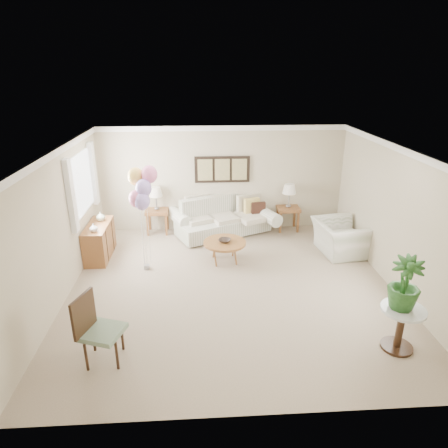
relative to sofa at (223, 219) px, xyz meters
name	(u,v)px	position (x,y,z in m)	size (l,w,h in m)	color
ground_plane	(232,287)	(-0.01, -2.66, -0.36)	(6.00, 6.00, 0.00)	tan
room_shell	(226,204)	(-0.11, -2.57, 1.26)	(6.04, 6.04, 2.60)	#BAAE90
wall_art_triptych	(222,170)	(-0.01, 0.30, 1.19)	(1.35, 0.06, 0.65)	black
sofa	(223,219)	(0.00, 0.00, 0.00)	(2.83, 1.79, 0.92)	white
end_table_left	(157,213)	(-1.63, 0.14, 0.15)	(0.56, 0.51, 0.61)	brown
end_table_right	(288,211)	(1.64, 0.13, 0.15)	(0.56, 0.51, 0.61)	brown
lamp_left	(156,193)	(-1.63, 0.14, 0.68)	(0.32, 0.32, 0.57)	gray
lamp_right	(289,190)	(1.64, 0.13, 0.70)	(0.34, 0.34, 0.60)	gray
coffee_table	(225,243)	(-0.07, -1.57, 0.06)	(0.90, 0.90, 0.46)	olive
decor_bowl	(225,241)	(-0.07, -1.58, 0.13)	(0.26, 0.26, 0.06)	#2F241E
armchair	(339,238)	(2.50, -1.30, 0.00)	(1.12, 0.98, 0.73)	white
side_table	(402,318)	(2.29, -4.56, 0.15)	(0.63, 0.63, 0.68)	silver
potted_plant	(405,283)	(2.25, -4.54, 0.72)	(0.44, 0.44, 0.79)	#1B4316
accent_chair	(97,327)	(-2.03, -4.54, 0.18)	(0.65, 0.65, 1.05)	gray
credenza	(99,241)	(-2.76, -1.16, 0.01)	(0.46, 1.20, 0.74)	brown
vase_white	(94,228)	(-2.75, -1.54, 0.47)	(0.17, 0.17, 0.18)	white
vase_sage	(101,216)	(-2.75, -0.90, 0.48)	(0.19, 0.19, 0.20)	#A6B295
balloon_cluster	(141,188)	(-1.68, -1.80, 1.36)	(0.58, 0.57, 2.15)	gray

